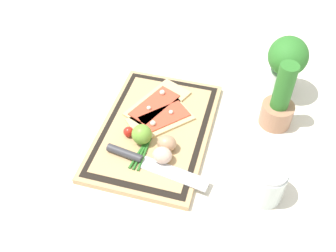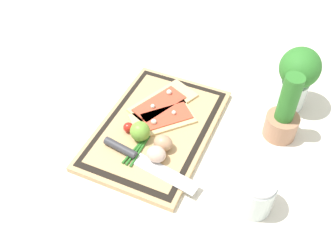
# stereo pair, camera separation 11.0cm
# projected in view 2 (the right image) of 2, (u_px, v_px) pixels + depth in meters

# --- Properties ---
(ground_plane) EXTENTS (6.00, 6.00, 0.00)m
(ground_plane) POSITION_uv_depth(u_px,v_px,m) (156.00, 131.00, 1.14)
(ground_plane) COLOR silver
(cutting_board) EXTENTS (0.46, 0.31, 0.02)m
(cutting_board) POSITION_uv_depth(u_px,v_px,m) (156.00, 129.00, 1.13)
(cutting_board) COLOR tan
(cutting_board) RESTS_ON ground_plane
(pizza_slice_near) EXTENTS (0.23, 0.17, 0.02)m
(pizza_slice_near) POSITION_uv_depth(u_px,v_px,m) (162.00, 103.00, 1.18)
(pizza_slice_near) COLOR #DBBC7F
(pizza_slice_near) RESTS_ON cutting_board
(pizza_slice_far) EXTENTS (0.20, 0.20, 0.02)m
(pizza_slice_far) POSITION_uv_depth(u_px,v_px,m) (163.00, 118.00, 1.14)
(pizza_slice_far) COLOR #DBBC7F
(pizza_slice_far) RESTS_ON cutting_board
(knife) EXTENTS (0.08, 0.29, 0.02)m
(knife) POSITION_uv_depth(u_px,v_px,m) (134.00, 156.00, 1.04)
(knife) COLOR silver
(knife) RESTS_ON cutting_board
(egg_brown) EXTENTS (0.04, 0.05, 0.04)m
(egg_brown) POSITION_uv_depth(u_px,v_px,m) (163.00, 143.00, 1.05)
(egg_brown) COLOR tan
(egg_brown) RESTS_ON cutting_board
(egg_pink) EXTENTS (0.04, 0.05, 0.04)m
(egg_pink) POSITION_uv_depth(u_px,v_px,m) (156.00, 154.00, 1.03)
(egg_pink) COLOR beige
(egg_pink) RESTS_ON cutting_board
(lime) EXTENTS (0.06, 0.06, 0.06)m
(lime) POSITION_uv_depth(u_px,v_px,m) (140.00, 131.00, 1.07)
(lime) COLOR #70A838
(lime) RESTS_ON cutting_board
(cherry_tomato_red) EXTENTS (0.03, 0.03, 0.03)m
(cherry_tomato_red) POSITION_uv_depth(u_px,v_px,m) (128.00, 127.00, 1.10)
(cherry_tomato_red) COLOR red
(cherry_tomato_red) RESTS_ON cutting_board
(scallion_bunch) EXTENTS (0.32, 0.05, 0.01)m
(scallion_bunch) POSITION_uv_depth(u_px,v_px,m) (156.00, 127.00, 1.12)
(scallion_bunch) COLOR #2D7528
(scallion_bunch) RESTS_ON cutting_board
(herb_pot) EXTENTS (0.09, 0.09, 0.21)m
(herb_pot) POSITION_uv_depth(u_px,v_px,m) (284.00, 116.00, 1.08)
(herb_pot) COLOR #AD7A5B
(herb_pot) RESTS_ON ground_plane
(sauce_jar) EXTENTS (0.09, 0.09, 0.10)m
(sauce_jar) POSITION_uv_depth(u_px,v_px,m) (255.00, 196.00, 0.94)
(sauce_jar) COLOR silver
(sauce_jar) RESTS_ON ground_plane
(herb_glass) EXTENTS (0.13, 0.12, 0.20)m
(herb_glass) POSITION_uv_depth(u_px,v_px,m) (298.00, 75.00, 1.13)
(herb_glass) COLOR silver
(herb_glass) RESTS_ON ground_plane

